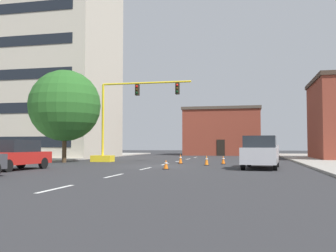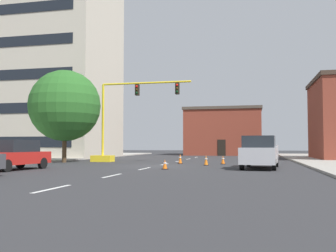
{
  "view_description": "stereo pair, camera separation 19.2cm",
  "coord_description": "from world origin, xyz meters",
  "views": [
    {
      "loc": [
        6.24,
        -25.48,
        1.43
      ],
      "look_at": [
        -0.79,
        7.2,
        3.13
      ],
      "focal_mm": 40.59,
      "sensor_mm": 36.0,
      "label": 1
    },
    {
      "loc": [
        6.43,
        -25.44,
        1.43
      ],
      "look_at": [
        -0.79,
        7.2,
        3.13
      ],
      "focal_mm": 40.59,
      "sensor_mm": 36.0,
      "label": 2
    }
  ],
  "objects": [
    {
      "name": "lane_stripe_seg_6",
      "position": [
        0.0,
        19.0,
        0.0
      ],
      "size": [
        0.16,
        2.4,
        0.01
      ],
      "primitive_type": "cube",
      "color": "silver",
      "rests_on": "ground_plane"
    },
    {
      "name": "traffic_cone_roadside_d",
      "position": [
        4.28,
        3.52,
        0.33
      ],
      "size": [
        0.36,
        0.36,
        0.67
      ],
      "color": "black",
      "rests_on": "ground_plane"
    },
    {
      "name": "traffic_cone_roadside_a",
      "position": [
        3.24,
        1.53,
        0.36
      ],
      "size": [
        0.36,
        0.36,
        0.73
      ],
      "color": "black",
      "rests_on": "ground_plane"
    },
    {
      "name": "lane_stripe_seg_0",
      "position": [
        0.0,
        -14.0,
        0.0
      ],
      "size": [
        0.16,
        2.4,
        0.01
      ],
      "primitive_type": "cube",
      "color": "silver",
      "rests_on": "ground_plane"
    },
    {
      "name": "traffic_signal_gantry",
      "position": [
        -5.16,
        5.58,
        2.22
      ],
      "size": [
        8.69,
        1.2,
        6.83
      ],
      "color": "yellow",
      "rests_on": "ground_plane"
    },
    {
      "name": "lane_stripe_seg_4",
      "position": [
        0.0,
        8.0,
        0.0
      ],
      "size": [
        0.16,
        2.4,
        0.01
      ],
      "primitive_type": "cube",
      "color": "silver",
      "rests_on": "ground_plane"
    },
    {
      "name": "ground_plane",
      "position": [
        0.0,
        0.0,
        0.0
      ],
      "size": [
        160.0,
        160.0,
        0.0
      ],
      "primitive_type": "plane",
      "color": "#2D2D30"
    },
    {
      "name": "building_tall_left",
      "position": [
        -17.72,
        15.68,
        10.81
      ],
      "size": [
        15.98,
        12.11,
        21.59
      ],
      "color": "beige",
      "rests_on": "ground_plane"
    },
    {
      "name": "lane_stripe_seg_3",
      "position": [
        0.0,
        2.5,
        0.0
      ],
      "size": [
        0.16,
        2.4,
        0.01
      ],
      "primitive_type": "cube",
      "color": "silver",
      "rests_on": "ground_plane"
    },
    {
      "name": "traffic_cone_roadside_b",
      "position": [
        1.37,
        -3.4,
        0.29
      ],
      "size": [
        0.36,
        0.36,
        0.59
      ],
      "color": "black",
      "rests_on": "ground_plane"
    },
    {
      "name": "sidewalk_right",
      "position": [
        12.94,
        8.0,
        0.07
      ],
      "size": [
        6.0,
        56.0,
        0.14
      ],
      "primitive_type": "cube",
      "color": "#9E998E",
      "rests_on": "ground_plane"
    },
    {
      "name": "sidewalk_left",
      "position": [
        -12.94,
        8.0,
        0.07
      ],
      "size": [
        6.0,
        56.0,
        0.14
      ],
      "primitive_type": "cube",
      "color": "#B2ADA3",
      "rests_on": "ground_plane"
    },
    {
      "name": "building_brick_center",
      "position": [
        2.41,
        31.0,
        3.4
      ],
      "size": [
        10.91,
        9.48,
        6.78
      ],
      "color": "brown",
      "rests_on": "ground_plane"
    },
    {
      "name": "traffic_cone_roadside_c",
      "position": [
        1.02,
        3.39,
        0.38
      ],
      "size": [
        0.36,
        0.36,
        0.77
      ],
      "color": "black",
      "rests_on": "ground_plane"
    },
    {
      "name": "tree_left_near",
      "position": [
        -8.84,
        3.59,
        4.74
      ],
      "size": [
        5.95,
        5.95,
        7.72
      ],
      "color": "#4C3823",
      "rests_on": "ground_plane"
    },
    {
      "name": "sedan_red_mid_left",
      "position": [
        -7.04,
        -5.83,
        0.89
      ],
      "size": [
        2.33,
        4.67,
        1.74
      ],
      "color": "#B21E19",
      "rests_on": "ground_plane"
    },
    {
      "name": "lane_stripe_seg_5",
      "position": [
        0.0,
        13.5,
        0.0
      ],
      "size": [
        0.16,
        2.4,
        0.01
      ],
      "primitive_type": "cube",
      "color": "silver",
      "rests_on": "ground_plane"
    },
    {
      "name": "pickup_truck_silver",
      "position": [
        6.92,
        -1.36,
        0.97
      ],
      "size": [
        2.51,
        5.57,
        1.99
      ],
      "color": "#BCBCC1",
      "rests_on": "ground_plane"
    },
    {
      "name": "lane_stripe_seg_2",
      "position": [
        0.0,
        -3.0,
        0.0
      ],
      "size": [
        0.16,
        2.4,
        0.01
      ],
      "primitive_type": "cube",
      "color": "silver",
      "rests_on": "ground_plane"
    },
    {
      "name": "lane_stripe_seg_1",
      "position": [
        0.0,
        -8.5,
        0.0
      ],
      "size": [
        0.16,
        2.4,
        0.01
      ],
      "primitive_type": "cube",
      "color": "silver",
      "rests_on": "ground_plane"
    }
  ]
}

